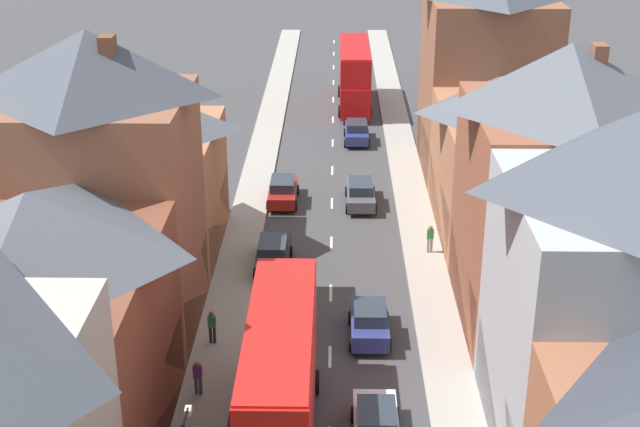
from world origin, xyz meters
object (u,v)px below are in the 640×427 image
Objects in this scene: car_near_silver at (283,190)px; car_mid_white at (369,321)px; double_decker_bus_mid_street at (280,379)px; car_parked_right_a at (361,193)px; car_parked_left_a at (273,254)px; double_decker_bus_lead at (354,75)px; pedestrian_mid_right at (212,325)px; car_near_blue at (376,424)px; pedestrian_mid_left at (198,376)px; car_mid_black at (357,132)px; pedestrian_far_left at (430,237)px.

car_mid_white reaches higher than car_near_silver.
double_decker_bus_mid_street is 24.23m from car_parked_right_a.
car_parked_left_a is at bearing 124.54° from car_mid_white.
car_near_silver is 1.13× the size of car_mid_white.
pedestrian_mid_right is at bearing -100.39° from double_decker_bus_lead.
double_decker_bus_mid_street is at bearing -86.95° from car_near_silver.
double_decker_bus_lead is 2.70× the size of car_near_blue.
car_near_blue is 7.74m from pedestrian_mid_left.
car_near_blue is at bearing -90.00° from car_mid_black.
double_decker_bus_lead is 22.30m from car_near_silver.
pedestrian_far_left is at bearing 77.65° from car_near_blue.
car_parked_right_a is (3.61, 23.87, -2.00)m from double_decker_bus_mid_street.
car_mid_white reaches higher than car_mid_black.
double_decker_bus_lead is 2.74× the size of car_mid_white.
car_mid_black is at bearing -89.95° from double_decker_bus_lead.
car_mid_black reaches higher than car_near_silver.
double_decker_bus_lead is 43.59m from pedestrian_mid_left.
pedestrian_mid_left is (-2.30, -21.29, 0.21)m from car_near_silver.
pedestrian_mid_left reaches higher than car_mid_white.
double_decker_bus_lead reaches higher than car_parked_right_a.
car_parked_right_a is at bearing 90.00° from car_near_blue.
double_decker_bus_lead is at bearing 85.51° from double_decker_bus_mid_street.
car_parked_left_a is (-1.29, 14.88, -1.96)m from double_decker_bus_mid_street.
pedestrian_mid_right is 14.55m from pedestrian_far_left.
car_mid_black is at bearing 77.15° from car_parked_left_a.
car_parked_right_a is (4.90, 8.99, -0.03)m from car_parked_left_a.
double_decker_bus_mid_street is at bearing -98.60° from car_parked_right_a.
car_near_silver is at bearing 176.30° from car_parked_right_a.
double_decker_bus_mid_street is 4.14m from car_near_blue.
double_decker_bus_lead is 9.69m from car_mid_black.
pedestrian_mid_right is at bearing -105.77° from car_parked_left_a.
pedestrian_mid_left is at bearing -99.50° from double_decker_bus_lead.
pedestrian_mid_left is (-2.30, -11.98, 0.18)m from car_parked_left_a.
car_near_silver is at bearing 90.00° from car_parked_left_a.
pedestrian_far_left is at bearing 42.17° from pedestrian_mid_right.
double_decker_bus_mid_street is at bearing -38.93° from pedestrian_mid_left.
double_decker_bus_lead is 6.71× the size of pedestrian_mid_right.
car_parked_right_a is 1.09× the size of car_mid_black.
double_decker_bus_lead is at bearing 90.01° from car_mid_white.
car_near_silver is 0.97× the size of car_parked_right_a.
car_parked_left_a is at bearing 79.14° from pedestrian_mid_left.
car_parked_left_a is at bearing -102.85° from car_mid_black.
pedestrian_mid_left and pedestrian_mid_right have the same top height.
car_parked_right_a is at bearing -89.98° from double_decker_bus_lead.
pedestrian_mid_left is at bearing -90.86° from pedestrian_mid_right.
car_near_silver is at bearing -111.93° from car_mid_black.
car_mid_black is (4.90, 12.17, 0.01)m from car_near_silver.
car_near_silver is at bearing -102.72° from double_decker_bus_lead.
car_mid_black is at bearing 90.00° from car_near_blue.
pedestrian_mid_left is 17.57m from pedestrian_far_left.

